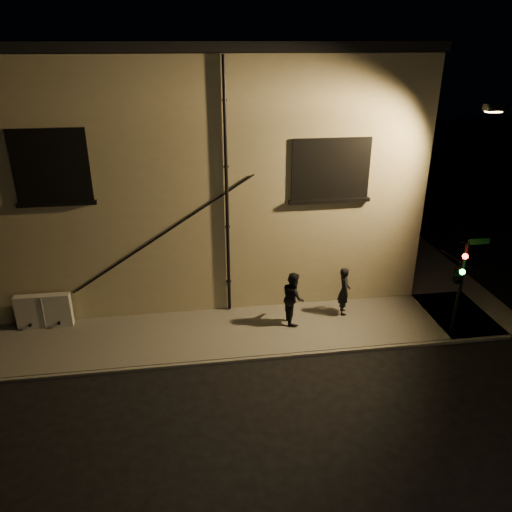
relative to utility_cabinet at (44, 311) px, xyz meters
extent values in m
plane|color=black|center=(7.91, -2.70, -0.69)|extent=(90.00, 90.00, 0.00)
cube|color=#57554E|center=(4.91, -1.20, -0.63)|extent=(20.00, 3.00, 0.12)
cube|color=#57554E|center=(14.41, 5.30, -0.63)|extent=(3.00, 16.00, 0.12)
cube|color=tan|center=(4.91, 6.30, 3.56)|extent=(16.00, 12.00, 8.50)
cube|color=black|center=(4.91, 6.30, 7.96)|extent=(16.20, 12.20, 0.30)
cube|color=black|center=(0.91, 0.28, 4.71)|extent=(2.20, 0.10, 2.20)
cube|color=#A5B28C|center=(0.91, 0.29, 4.71)|extent=(1.98, 0.05, 1.98)
cube|color=black|center=(9.51, 0.28, 4.31)|extent=(2.60, 0.10, 2.00)
cube|color=#A5B28C|center=(9.51, 0.29, 4.31)|extent=(2.38, 0.05, 1.78)
cylinder|color=black|center=(6.11, 0.22, 3.62)|extent=(0.11, 0.11, 8.30)
cylinder|color=black|center=(3.91, 0.25, 2.31)|extent=(5.96, 0.04, 3.75)
cylinder|color=black|center=(4.03, 0.25, 2.37)|extent=(5.96, 0.04, 3.75)
cube|color=#B2B0A9|center=(0.00, 0.00, 0.00)|extent=(1.74, 0.29, 1.14)
imported|color=black|center=(9.97, -0.60, 0.28)|extent=(0.49, 0.67, 1.70)
imported|color=black|center=(8.13, -0.89, 0.32)|extent=(0.70, 0.89, 1.79)
cylinder|color=black|center=(13.15, -2.25, 0.97)|extent=(0.12, 0.12, 3.08)
imported|color=black|center=(12.93, -2.37, 1.62)|extent=(0.67, 1.89, 0.75)
sphere|color=#FF140C|center=(12.95, -2.55, 2.23)|extent=(0.17, 0.17, 0.17)
sphere|color=#14FF3F|center=(12.95, -2.55, 1.71)|extent=(0.17, 0.17, 0.17)
cube|color=#0C4C1E|center=(13.50, -2.25, 2.55)|extent=(0.70, 0.03, 0.18)
cube|color=black|center=(13.55, -1.70, 6.39)|extent=(0.55, 0.28, 0.18)
cube|color=#FFC672|center=(13.55, -1.70, 6.29)|extent=(0.42, 0.20, 0.04)
camera|label=1|loc=(4.79, -15.09, 8.18)|focal=35.00mm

